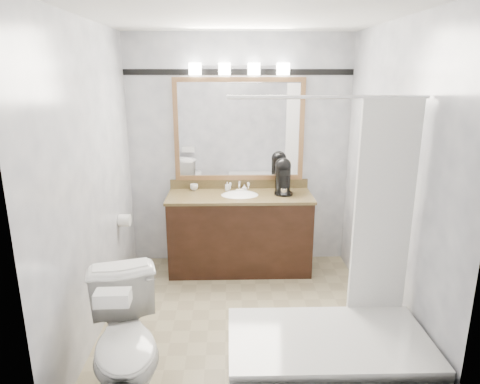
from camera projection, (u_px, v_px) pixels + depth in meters
name	position (u px, v px, depth m)	size (l,w,h in m)	color
room	(243.00, 182.00, 3.43)	(2.42, 2.62, 2.52)	tan
vanity	(240.00, 231.00, 4.63)	(1.53, 0.58, 0.97)	black
mirror	(239.00, 130.00, 4.59)	(1.40, 0.04, 1.10)	#A17348
vanity_light_bar	(239.00, 69.00, 4.37)	(1.02, 0.14, 0.12)	silver
accent_stripe	(239.00, 72.00, 4.44)	(2.40, 0.01, 0.06)	black
bathtub	(330.00, 357.00, 2.84)	(1.30, 0.75, 1.96)	white
tp_roll	(125.00, 220.00, 4.19)	(0.12, 0.12, 0.11)	white
toilet	(127.00, 344.00, 2.76)	(0.46, 0.81, 0.82)	white
tissue_box	(113.00, 298.00, 2.44)	(0.20, 0.11, 0.08)	white
coffee_maker	(283.00, 175.00, 4.53)	(0.20, 0.25, 0.38)	black
cup_left	(194.00, 187.00, 4.68)	(0.09, 0.09, 0.07)	white
soap_bottle_a	(227.00, 186.00, 4.67)	(0.04, 0.04, 0.09)	white
soap_bottle_b	(244.00, 188.00, 4.65)	(0.06, 0.06, 0.07)	white
soap_bar	(240.00, 191.00, 4.63)	(0.08, 0.05, 0.03)	beige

